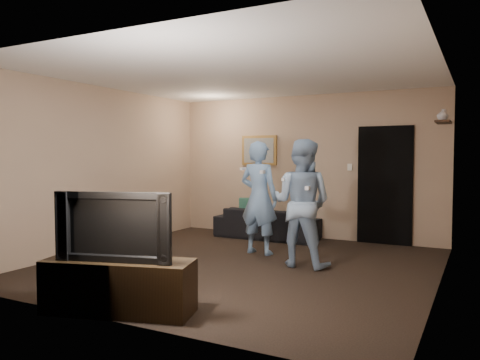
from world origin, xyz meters
The scene contains 19 objects.
ground centered at (0.00, 0.00, 0.00)m, with size 5.00×5.00×0.00m, color black.
ceiling centered at (0.00, 0.00, 2.60)m, with size 5.00×5.00×0.04m, color silver.
wall_back centered at (0.00, 2.50, 1.30)m, with size 5.00×0.04×2.60m, color tan.
wall_front centered at (0.00, -2.50, 1.30)m, with size 5.00×0.04×2.60m, color tan.
wall_left centered at (-2.50, 0.00, 1.30)m, with size 0.04×5.00×2.60m, color tan.
wall_right centered at (2.50, 0.00, 1.30)m, with size 0.04×5.00×2.60m, color tan.
sofa centered at (-0.55, 2.07, 0.27)m, with size 1.87×0.73×0.55m, color black.
throw_pillow centered at (-0.85, 2.07, 0.48)m, with size 0.47×0.15×0.47m, color #1B5343.
painting_frame centered at (-0.90, 2.48, 1.60)m, with size 0.72×0.05×0.57m, color olive.
painting_canvas centered at (-0.90, 2.45, 1.60)m, with size 0.62×0.01×0.47m, color slate.
doorway centered at (1.45, 2.47, 1.00)m, with size 0.90×0.06×2.00m, color black.
light_switch centered at (0.85, 2.48, 1.30)m, with size 0.08×0.02×0.12m, color silver.
wall_shelf centered at (2.39, 1.80, 1.99)m, with size 0.20×0.60×0.03m, color black.
shelf_vase centered at (2.39, 1.58, 2.08)m, with size 0.15×0.15×0.15m, color #B7B7BC.
shelf_figurine centered at (2.39, 1.91, 2.09)m, with size 0.06×0.06×0.18m, color silver.
tv_console centered at (-0.15, -2.28, 0.25)m, with size 1.44×0.46×0.51m, color black.
television centered at (-0.15, -2.28, 0.84)m, with size 1.14×0.15×0.66m, color black.
wii_player_left centered at (-0.10, 0.77, 0.86)m, with size 0.66×0.52×1.72m.
wii_player_right centered at (0.75, 0.33, 0.86)m, with size 0.87×0.69×1.72m.
Camera 1 is at (2.92, -5.66, 1.50)m, focal length 35.00 mm.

